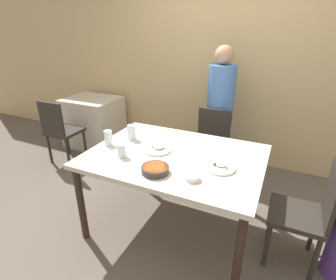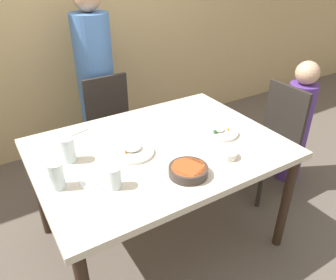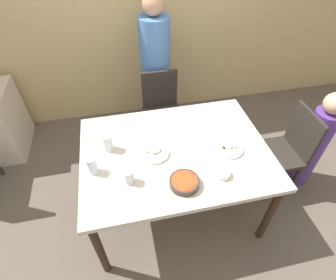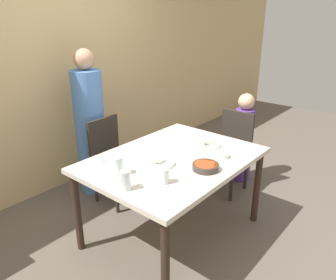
{
  "view_description": "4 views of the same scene",
  "coord_description": "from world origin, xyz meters",
  "views": [
    {
      "loc": [
        0.78,
        -1.82,
        1.77
      ],
      "look_at": [
        -0.07,
        0.01,
        0.88
      ],
      "focal_mm": 28.0,
      "sensor_mm": 36.0,
      "label": 1
    },
    {
      "loc": [
        -0.83,
        -1.46,
        1.78
      ],
      "look_at": [
        0.03,
        -0.06,
        0.82
      ],
      "focal_mm": 35.0,
      "sensor_mm": 36.0,
      "label": 2
    },
    {
      "loc": [
        -0.36,
        -1.36,
        2.24
      ],
      "look_at": [
        -0.05,
        0.02,
        0.87
      ],
      "focal_mm": 28.0,
      "sensor_mm": 36.0,
      "label": 3
    },
    {
      "loc": [
        -1.94,
        -1.57,
        1.89
      ],
      "look_at": [
        -0.03,
        0.03,
        0.92
      ],
      "focal_mm": 35.0,
      "sensor_mm": 36.0,
      "label": 4
    }
  ],
  "objects": [
    {
      "name": "bowl_curry",
      "position": [
        -0.02,
        -0.33,
        0.79
      ],
      "size": [
        0.21,
        0.21,
        0.05
      ],
      "color": "#3D332D",
      "rests_on": "dining_table"
    },
    {
      "name": "glass_water_short",
      "position": [
        -0.38,
        -0.23,
        0.82
      ],
      "size": [
        0.07,
        0.07,
        0.11
      ],
      "color": "silver",
      "rests_on": "dining_table"
    },
    {
      "name": "chair_child_spot",
      "position": [
        1.06,
        0.04,
        0.49
      ],
      "size": [
        0.4,
        0.4,
        0.89
      ],
      "rotation": [
        0.0,
        0.0,
        -1.57
      ],
      "color": "#2D2823",
      "rests_on": "ground_plane"
    },
    {
      "name": "dining_table",
      "position": [
        0.0,
        0.0,
        0.69
      ],
      "size": [
        1.45,
        1.07,
        0.76
      ],
      "color": "beige",
      "rests_on": "ground_plane"
    },
    {
      "name": "glass_water_center",
      "position": [
        -0.62,
        -0.09,
        0.83
      ],
      "size": [
        0.07,
        0.07,
        0.14
      ],
      "color": "silver",
      "rests_on": "dining_table"
    },
    {
      "name": "chair_adult_spot",
      "position": [
        0.07,
        0.87,
        0.49
      ],
      "size": [
        0.4,
        0.4,
        0.89
      ],
      "color": "#2D2823",
      "rests_on": "ground_plane"
    },
    {
      "name": "ground_plane",
      "position": [
        0.0,
        0.0,
        0.0
      ],
      "size": [
        10.0,
        10.0,
        0.0
      ],
      "primitive_type": "plane",
      "color": "#60564C"
    },
    {
      "name": "plate_rice_child",
      "position": [
        -0.17,
        0.01,
        0.78
      ],
      "size": [
        0.24,
        0.24,
        0.05
      ],
      "color": "white",
      "rests_on": "dining_table"
    },
    {
      "name": "fork_steel",
      "position": [
        -0.37,
        0.41,
        0.76
      ],
      "size": [
        0.18,
        0.07,
        0.01
      ],
      "color": "silver",
      "rests_on": "dining_table"
    },
    {
      "name": "glass_water_tall",
      "position": [
        -0.5,
        0.12,
        0.83
      ],
      "size": [
        0.08,
        0.08,
        0.14
      ],
      "color": "silver",
      "rests_on": "dining_table"
    },
    {
      "name": "person_child",
      "position": [
        1.35,
        0.04,
        0.5
      ],
      "size": [
        0.22,
        0.22,
        1.06
      ],
      "color": "#5B3893",
      "rests_on": "ground_plane"
    },
    {
      "name": "napkin_folded",
      "position": [
        -0.46,
        -0.09,
        0.76
      ],
      "size": [
        0.14,
        0.14,
        0.01
      ],
      "color": "white",
      "rests_on": "dining_table"
    },
    {
      "name": "plate_rice_adult",
      "position": [
        0.41,
        -0.07,
        0.77
      ],
      "size": [
        0.23,
        0.23,
        0.04
      ],
      "color": "white",
      "rests_on": "dining_table"
    },
    {
      "name": "wall_back",
      "position": [
        0.0,
        1.61,
        1.35
      ],
      "size": [
        10.0,
        0.06,
        2.7
      ],
      "color": "tan",
      "rests_on": "ground_plane"
    },
    {
      "name": "bowl_rice_small",
      "position": [
        0.27,
        -0.31,
        0.78
      ],
      "size": [
        0.11,
        0.11,
        0.04
      ],
      "color": "white",
      "rests_on": "dining_table"
    },
    {
      "name": "person_adult",
      "position": [
        0.07,
        1.21,
        0.73
      ],
      "size": [
        0.32,
        0.32,
        1.57
      ],
      "color": "#5184D1",
      "rests_on": "ground_plane"
    }
  ]
}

